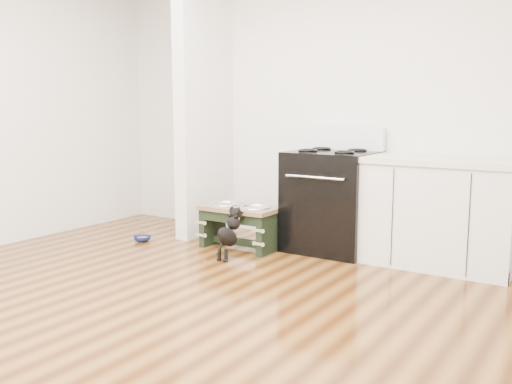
# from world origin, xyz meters

# --- Properties ---
(ground) EXTENTS (5.00, 5.00, 0.00)m
(ground) POSITION_xyz_m (0.00, 0.00, 0.00)
(ground) COLOR #40210B
(ground) RESTS_ON ground
(room_shell) EXTENTS (5.00, 5.00, 5.00)m
(room_shell) POSITION_xyz_m (0.00, 0.00, 1.62)
(room_shell) COLOR silver
(room_shell) RESTS_ON ground
(partition_wall) EXTENTS (0.15, 0.80, 2.70)m
(partition_wall) POSITION_xyz_m (-1.18, 2.10, 1.35)
(partition_wall) COLOR silver
(partition_wall) RESTS_ON ground
(oven_range) EXTENTS (0.76, 0.69, 1.14)m
(oven_range) POSITION_xyz_m (0.25, 2.16, 0.48)
(oven_range) COLOR black
(oven_range) RESTS_ON ground
(cabinet_run) EXTENTS (1.24, 0.64, 0.91)m
(cabinet_run) POSITION_xyz_m (1.23, 2.18, 0.45)
(cabinet_run) COLOR silver
(cabinet_run) RESTS_ON ground
(dog_feeder) EXTENTS (0.74, 0.39, 0.42)m
(dog_feeder) POSITION_xyz_m (-0.50, 1.75, 0.29)
(dog_feeder) COLOR black
(dog_feeder) RESTS_ON ground
(puppy) EXTENTS (0.13, 0.38, 0.45)m
(puppy) POSITION_xyz_m (-0.37, 1.41, 0.25)
(puppy) COLOR black
(puppy) RESTS_ON ground
(floor_bowl) EXTENTS (0.21, 0.21, 0.05)m
(floor_bowl) POSITION_xyz_m (-1.47, 1.45, 0.03)
(floor_bowl) COLOR #0C1B55
(floor_bowl) RESTS_ON ground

